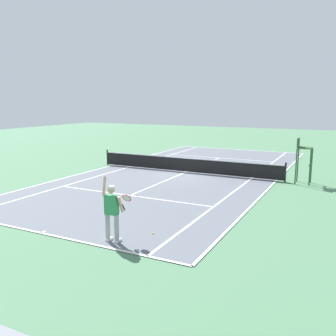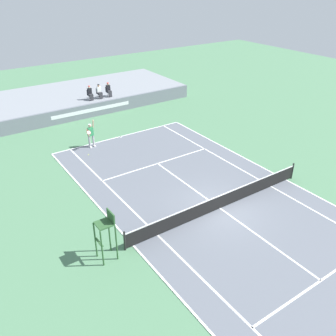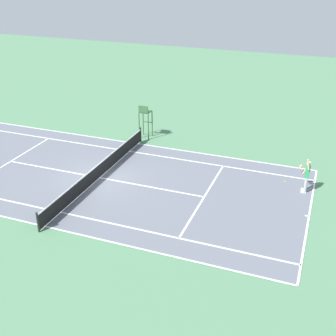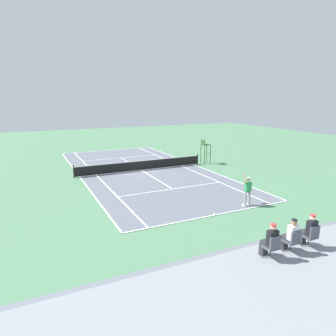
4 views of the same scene
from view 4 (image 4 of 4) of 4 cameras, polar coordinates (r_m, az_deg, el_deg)
ground_plane at (r=27.64m, az=-5.04°, el=-0.47°), size 80.00×80.00×0.00m
court at (r=27.64m, az=-5.04°, el=-0.45°), size 11.08×23.88×0.03m
net at (r=27.52m, az=-5.06°, el=0.59°), size 11.98×0.10×1.07m
barrier_wall at (r=13.59m, az=22.40°, el=-13.58°), size 21.09×0.25×1.22m
spectator_seated_0 at (r=12.16m, az=25.10°, el=-10.73°), size 0.44×0.60×1.27m
spectator_seated_1 at (r=11.51m, az=22.15°, el=-11.80°), size 0.44×0.60×1.27m
spectator_seated_2 at (r=10.88m, az=18.72°, el=-12.99°), size 0.44×0.60×1.27m
tennis_player at (r=19.04m, az=14.76°, el=-4.08°), size 0.76×0.66×2.08m
tennis_ball at (r=20.65m, az=14.24°, el=-5.49°), size 0.07×0.07×0.07m
umpire_chair at (r=30.32m, az=7.02°, el=3.70°), size 0.77×0.77×2.44m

